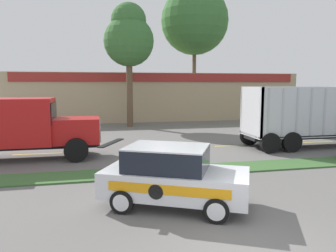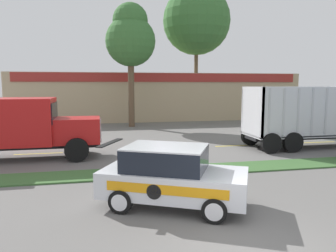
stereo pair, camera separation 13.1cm
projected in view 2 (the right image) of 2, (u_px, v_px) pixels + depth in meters
ground_plane at (238, 251)px, 6.99m from camera, size 600.00×600.00×0.00m
grass_verge at (172, 171)px, 13.36m from camera, size 120.00×1.63×0.06m
centre_line_3 at (38, 154)px, 16.83m from camera, size 2.40×0.14×0.01m
centre_line_4 at (143, 149)px, 17.92m from camera, size 2.40×0.14×0.01m
centre_line_5 at (235, 146)px, 19.02m from camera, size 2.40×0.14×0.01m
centre_line_6 at (317, 142)px, 20.11m from camera, size 2.40×0.14×0.01m
rally_car at (171, 176)px, 9.50m from camera, size 4.57×3.56×1.81m
store_building_backdrop at (154, 95)px, 36.50m from camera, size 28.00×12.10×4.62m
tree_behind_centre at (131, 37)px, 26.76m from camera, size 4.10×4.10×10.13m
tree_behind_right at (197, 14)px, 31.05m from camera, size 6.42×6.42×14.36m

